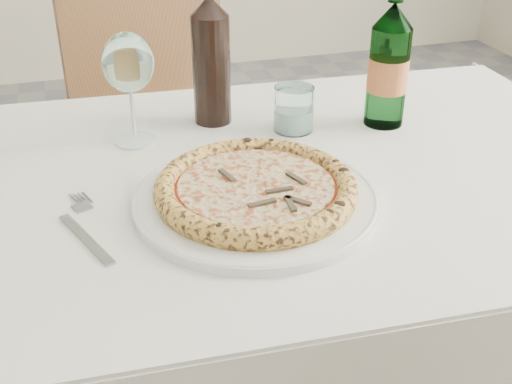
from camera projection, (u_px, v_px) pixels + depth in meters
The scene contains 9 objects.
dining_table at pixel (239, 225), 1.06m from camera, with size 1.36×0.85×0.76m.
chair_far at pixel (163, 123), 1.74m from camera, with size 0.51×0.51×0.93m.
plate at pixel (256, 199), 0.93m from camera, with size 0.36×0.36×0.02m.
pizza at pixel (256, 188), 0.92m from camera, with size 0.29×0.29×0.03m.
fork at pixel (85, 229), 0.87m from camera, with size 0.07×0.20×0.00m.
wine_glass at pixel (128, 65), 1.05m from camera, with size 0.09×0.09×0.19m.
tumbler at pixel (294, 112), 1.14m from camera, with size 0.07×0.07×0.08m.
beer_bottle at pixel (389, 65), 1.13m from camera, with size 0.07×0.07×0.28m.
wine_bottle at pixel (211, 59), 1.14m from camera, with size 0.07×0.07×0.28m.
Camera 1 is at (-0.12, -0.62, 1.23)m, focal length 45.00 mm.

